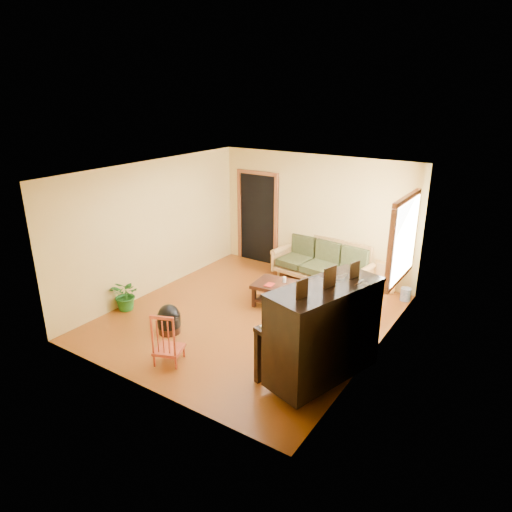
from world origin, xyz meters
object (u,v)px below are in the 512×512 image
Objects in this scene: piano at (323,335)px; red_chair at (168,337)px; sofa at (321,262)px; ceramic_crock at (406,294)px; armchair at (347,325)px; potted_plant at (126,295)px; footstool at (169,322)px; coffee_table at (286,296)px.

red_chair is (-2.10, -0.82, -0.30)m from piano.
sofa is 4.00m from red_chair.
sofa is at bearing -176.59° from ceramic_crock.
sofa reaches higher than armchair.
red_chair is 1.40× the size of potted_plant.
sofa is at bearing 70.41° from footstool.
coffee_table is at bearing 35.50° from potted_plant.
armchair is 1.27× the size of potted_plant.
red_chair reaches higher than coffee_table.
sofa reaches higher than footstool.
footstool is at bearing 112.35° from red_chair.
footstool reaches higher than ceramic_crock.
ceramic_crock is at bearing 10.33° from sofa.
red_chair is (0.62, -0.65, 0.23)m from footstool.
potted_plant is (-2.40, -3.12, -0.15)m from sofa.
armchair is at bearing 14.83° from potted_plant.
potted_plant reaches higher than coffee_table.
coffee_table is 2.61m from red_chair.
piano is at bearing -96.45° from armchair.
coffee_table is at bearing -139.53° from ceramic_crock.
piano reaches higher than ceramic_crock.
sofa is 5.34× the size of footstool.
armchair is at bearing 21.39° from red_chair.
sofa is 2.56m from armchair.
ceramic_crock is 0.42× the size of potted_plant.
armchair is 1.95× the size of footstool.
potted_plant is at bearing -120.70° from sofa.
piano is 2.27m from red_chair.
ceramic_crock is 5.28m from potted_plant.
armchair is 4.01m from potted_plant.
coffee_table is 1.59× the size of armchair.
ceramic_crock is (2.33, 4.06, -0.29)m from red_chair.
coffee_table is 1.64m from armchair.
sofa is at bearing 60.85° from red_chair.
red_chair is 4.69m from ceramic_crock.
red_chair is (-0.55, -2.54, 0.20)m from coffee_table.
piano is 6.53× the size of ceramic_crock.
footstool is 1.25m from potted_plant.
armchair is 2.92m from footstool.
red_chair reaches higher than armchair.
piano is (1.55, -1.73, 0.50)m from coffee_table.
armchair reaches higher than footstool.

